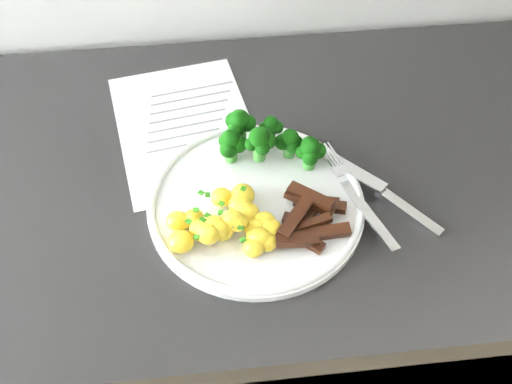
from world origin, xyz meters
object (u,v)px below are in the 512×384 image
object	(u,v)px
counter	(272,318)
recipe_paper	(186,127)
beef_strips	(309,218)
broccoli	(267,139)
potatoes	(228,224)
knife	(391,199)
fork	(358,198)
plate	(256,203)

from	to	relation	value
counter	recipe_paper	world-z (taller)	recipe_paper
counter	beef_strips	size ratio (longest dim) A/B	22.33
broccoli	beef_strips	distance (m)	0.13
potatoes	knife	size ratio (longest dim) A/B	0.83
counter	beef_strips	distance (m)	0.46
potatoes	beef_strips	size ratio (longest dim) A/B	1.37
potatoes	knife	bearing A→B (deg)	8.00
fork	knife	size ratio (longest dim) A/B	1.11
broccoli	fork	world-z (taller)	broccoli
counter	knife	xyz separation A→B (m)	(0.14, -0.07, 0.44)
beef_strips	knife	world-z (taller)	beef_strips
potatoes	fork	distance (m)	0.17
recipe_paper	potatoes	distance (m)	0.20
plate	potatoes	bearing A→B (deg)	-132.47
recipe_paper	broccoli	bearing A→B (deg)	-36.00
counter	fork	xyz separation A→B (m)	(0.09, -0.08, 0.45)
recipe_paper	fork	bearing A→B (deg)	-38.39
potatoes	plate	bearing A→B (deg)	47.53
plate	counter	bearing A→B (deg)	58.82
broccoli	knife	bearing A→B (deg)	-30.53
recipe_paper	potatoes	bearing A→B (deg)	-76.74
recipe_paper	knife	distance (m)	0.31
counter	fork	size ratio (longest dim) A/B	12.24
counter	potatoes	world-z (taller)	potatoes
potatoes	beef_strips	bearing A→B (deg)	1.42
potatoes	fork	world-z (taller)	potatoes
fork	beef_strips	bearing A→B (deg)	-159.72
counter	broccoli	distance (m)	0.48
counter	recipe_paper	bearing A→B (deg)	142.51
recipe_paper	broccoli	xyz separation A→B (m)	(0.11, -0.08, 0.04)
plate	broccoli	xyz separation A→B (m)	(0.02, 0.08, 0.04)
beef_strips	recipe_paper	bearing A→B (deg)	127.10
fork	potatoes	bearing A→B (deg)	-170.76
counter	broccoli	world-z (taller)	broccoli
recipe_paper	broccoli	world-z (taller)	broccoli
broccoli	counter	bearing A→B (deg)	-47.12
recipe_paper	broccoli	size ratio (longest dim) A/B	2.13
broccoli	potatoes	size ratio (longest dim) A/B	0.99
knife	plate	bearing A→B (deg)	175.83
recipe_paper	knife	size ratio (longest dim) A/B	1.75
plate	recipe_paper	bearing A→B (deg)	118.88
recipe_paper	fork	size ratio (longest dim) A/B	1.59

